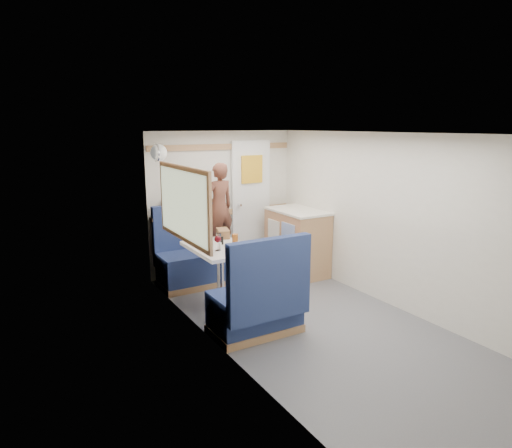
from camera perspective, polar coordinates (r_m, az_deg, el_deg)
floor at (r=4.99m, az=7.67°, el=-12.46°), size 4.50×4.50×0.00m
ceiling at (r=4.53m, az=8.41°, el=11.16°), size 4.50×4.50×0.00m
wall_back at (r=6.54m, az=-4.20°, el=2.77°), size 2.20×0.02×2.00m
wall_left at (r=4.09m, az=-4.22°, el=-3.05°), size 0.02×4.50×2.00m
wall_right at (r=5.40m, az=17.26°, el=0.20°), size 0.02×4.50×2.00m
oak_trim_low at (r=6.55m, az=-4.11°, el=1.45°), size 2.15×0.02×0.08m
oak_trim_high at (r=6.44m, az=-4.24°, el=9.60°), size 2.15×0.02×0.08m
side_window at (r=4.94m, az=-9.15°, el=2.48°), size 0.04×1.30×0.72m
rear_door at (r=6.72m, az=-0.63°, el=2.82°), size 0.62×0.12×1.86m
dinette_table at (r=5.27m, az=-4.52°, el=-4.45°), size 0.62×0.92×0.72m
bench_far at (r=6.10m, az=-8.01°, el=-4.78°), size 0.90×0.59×1.05m
bench_near at (r=4.63m, az=0.26°, el=-10.29°), size 0.90×0.59×1.05m
ledge at (r=6.19m, az=-9.07°, el=0.97°), size 0.90×0.14×0.04m
dome_light at (r=5.70m, az=-12.07°, el=8.71°), size 0.20×0.20×0.20m
galley_counter at (r=6.47m, az=5.14°, el=-2.19°), size 0.57×0.92×0.92m
person at (r=5.99m, az=-4.63°, el=2.14°), size 0.46×0.34×1.15m
duffel_bag at (r=6.16m, az=-9.24°, el=2.11°), size 0.44×0.21×0.21m
tray at (r=5.13m, az=-2.03°, el=-2.99°), size 0.26×0.33×0.02m
orange_fruit at (r=5.01m, az=-1.83°, el=-2.82°), size 0.07×0.07×0.07m
cheese_block at (r=4.92m, az=-2.91°, el=-3.35°), size 0.11×0.09×0.03m
wine_glass at (r=5.03m, az=-4.81°, el=-1.98°), size 0.08×0.08×0.17m
tumbler_left at (r=4.96m, az=-5.74°, el=-3.06°), size 0.06×0.06×0.10m
tumbler_right at (r=5.43m, az=-4.69°, el=-1.68°), size 0.06×0.06×0.10m
beer_glass at (r=5.35m, az=-2.63°, el=-1.83°), size 0.07×0.07×0.11m
pepper_grinder at (r=5.31m, az=-4.28°, el=-2.05°), size 0.04×0.04×0.09m
salt_grinder at (r=5.07m, az=-4.51°, el=-2.81°), size 0.03×0.03×0.09m
bread_loaf at (r=5.63m, az=-4.15°, el=-1.16°), size 0.20×0.28×0.10m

